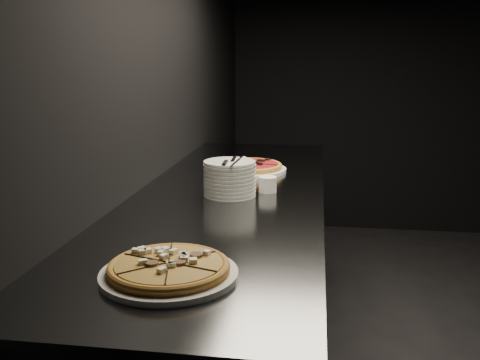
# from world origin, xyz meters

# --- Properties ---
(wall_left) EXTENTS (0.02, 5.00, 2.80)m
(wall_left) POSITION_xyz_m (-2.50, 0.00, 1.40)
(wall_left) COLOR black
(wall_left) RESTS_ON floor
(counter) EXTENTS (0.74, 2.44, 0.92)m
(counter) POSITION_xyz_m (-2.13, 0.00, 0.46)
(counter) COLOR #56595D
(counter) RESTS_ON floor
(pizza_mushroom) EXTENTS (0.38, 0.38, 0.04)m
(pizza_mushroom) POSITION_xyz_m (-2.14, -0.89, 0.94)
(pizza_mushroom) COLOR white
(pizza_mushroom) RESTS_ON counter
(pizza_tomato) EXTENTS (0.38, 0.38, 0.04)m
(pizza_tomato) POSITION_xyz_m (-2.11, 0.39, 0.94)
(pizza_tomato) COLOR white
(pizza_tomato) RESTS_ON counter
(plate_stack) EXTENTS (0.20, 0.20, 0.14)m
(plate_stack) POSITION_xyz_m (-2.12, -0.07, 0.99)
(plate_stack) COLOR white
(plate_stack) RESTS_ON counter
(cutlery) EXTENTS (0.08, 0.21, 0.01)m
(cutlery) POSITION_xyz_m (-2.12, -0.08, 1.06)
(cutlery) COLOR #B9BCC0
(cutlery) RESTS_ON plate_stack
(ramekin) EXTENTS (0.07, 0.07, 0.06)m
(ramekin) POSITION_xyz_m (-1.98, 0.00, 0.95)
(ramekin) COLOR white
(ramekin) RESTS_ON counter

